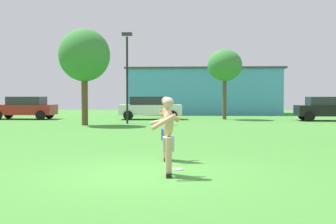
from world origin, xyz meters
The scene contains 11 objects.
ground_plane centered at (0.00, 0.00, 0.00)m, with size 80.00×80.00×0.00m, color #428433.
player_near centered at (0.32, 1.97, 0.87)m, with size 0.61×0.67×1.66m.
player_in_gray centered at (0.52, -0.22, 0.91)m, with size 0.60×0.68×1.67m.
frisbee centered at (0.69, 0.54, 0.01)m, with size 0.26×0.26×0.03m, color white.
car_black_near_post centered at (9.72, 20.11, 0.82)m, with size 4.31×2.04×1.58m.
car_red_mid_lot centered at (-10.97, 20.58, 0.82)m, with size 4.30×2.03×1.58m.
car_white_far_end centered at (-2.21, 20.94, 0.82)m, with size 4.46×2.37×1.58m.
lamp_post centered at (-3.04, 16.39, 3.33)m, with size 0.60×0.24×5.38m.
outbuilding_behind_lot centered at (1.70, 30.44, 2.04)m, with size 13.55×6.24×4.06m.
tree_behind_players centered at (-5.20, 14.86, 3.89)m, with size 2.86×2.86×5.40m.
tree_near_building centered at (2.99, 21.33, 3.72)m, with size 2.41×2.41×4.86m.
Camera 1 is at (1.15, -9.44, 1.71)m, focal length 47.08 mm.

